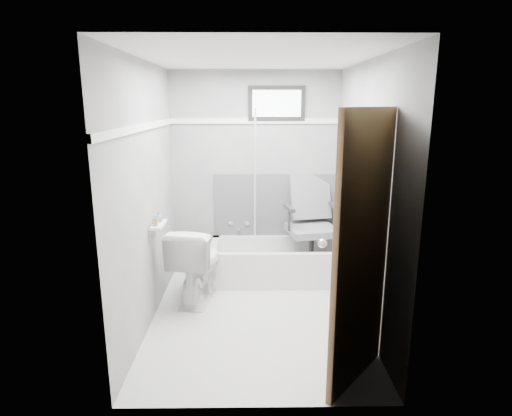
{
  "coord_description": "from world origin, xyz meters",
  "views": [
    {
      "loc": [
        -0.05,
        -3.81,
        2.02
      ],
      "look_at": [
        0.0,
        0.35,
        1.0
      ],
      "focal_mm": 30.0,
      "sensor_mm": 36.0,
      "label": 1
    }
  ],
  "objects_px": {
    "office_chair": "(312,223)",
    "toilet": "(197,263)",
    "door": "(413,269)",
    "soap_bottle_a": "(155,220)",
    "bathtub": "(275,261)",
    "soap_bottle_b": "(159,217)"
  },
  "relations": [
    {
      "from": "office_chair",
      "to": "soap_bottle_a",
      "type": "distance_m",
      "value": 1.88
    },
    {
      "from": "office_chair",
      "to": "door",
      "type": "distance_m",
      "value": 2.29
    },
    {
      "from": "office_chair",
      "to": "door",
      "type": "relative_size",
      "value": 0.55
    },
    {
      "from": "soap_bottle_b",
      "to": "soap_bottle_a",
      "type": "bearing_deg",
      "value": -90.0
    },
    {
      "from": "bathtub",
      "to": "soap_bottle_b",
      "type": "height_order",
      "value": "soap_bottle_b"
    },
    {
      "from": "toilet",
      "to": "soap_bottle_a",
      "type": "bearing_deg",
      "value": 58.27
    },
    {
      "from": "bathtub",
      "to": "door",
      "type": "height_order",
      "value": "door"
    },
    {
      "from": "bathtub",
      "to": "office_chair",
      "type": "xyz_separation_m",
      "value": [
        0.43,
        0.04,
        0.46
      ]
    },
    {
      "from": "bathtub",
      "to": "soap_bottle_a",
      "type": "height_order",
      "value": "soap_bottle_a"
    },
    {
      "from": "office_chair",
      "to": "toilet",
      "type": "distance_m",
      "value": 1.42
    },
    {
      "from": "door",
      "to": "soap_bottle_a",
      "type": "bearing_deg",
      "value": 145.77
    },
    {
      "from": "soap_bottle_b",
      "to": "toilet",
      "type": "bearing_deg",
      "value": 35.56
    },
    {
      "from": "bathtub",
      "to": "door",
      "type": "relative_size",
      "value": 0.75
    },
    {
      "from": "office_chair",
      "to": "soap_bottle_a",
      "type": "relative_size",
      "value": 11.18
    },
    {
      "from": "soap_bottle_a",
      "to": "toilet",
      "type": "bearing_deg",
      "value": 49.05
    },
    {
      "from": "office_chair",
      "to": "toilet",
      "type": "bearing_deg",
      "value": -166.9
    },
    {
      "from": "office_chair",
      "to": "soap_bottle_a",
      "type": "bearing_deg",
      "value": -160.5
    },
    {
      "from": "toilet",
      "to": "soap_bottle_b",
      "type": "bearing_deg",
      "value": 44.78
    },
    {
      "from": "bathtub",
      "to": "office_chair",
      "type": "bearing_deg",
      "value": 4.67
    },
    {
      "from": "soap_bottle_a",
      "to": "soap_bottle_b",
      "type": "relative_size",
      "value": 0.96
    },
    {
      "from": "door",
      "to": "soap_bottle_a",
      "type": "distance_m",
      "value": 2.32
    },
    {
      "from": "bathtub",
      "to": "office_chair",
      "type": "distance_m",
      "value": 0.63
    }
  ]
}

